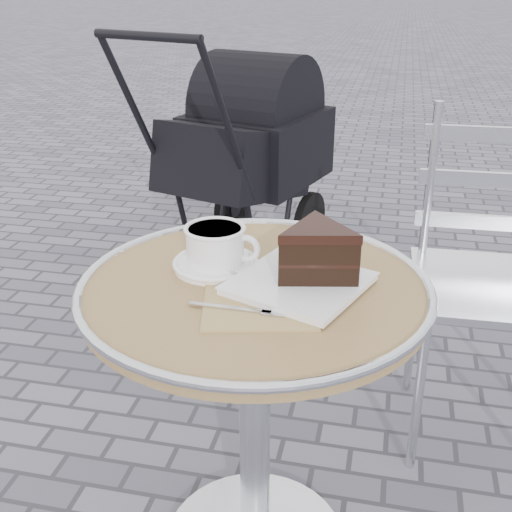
% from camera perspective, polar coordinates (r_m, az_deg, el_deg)
% --- Properties ---
extents(cafe_table, '(0.72, 0.72, 0.74)m').
position_cam_1_polar(cafe_table, '(1.38, -0.11, -8.62)').
color(cafe_table, silver).
rests_on(cafe_table, ground).
extents(cappuccino_set, '(0.19, 0.18, 0.09)m').
position_cam_1_polar(cappuccino_set, '(1.35, -3.55, 0.55)').
color(cappuccino_set, white).
rests_on(cappuccino_set, cafe_table).
extents(cake_plate_set, '(0.37, 0.36, 0.13)m').
position_cam_1_polar(cake_plate_set, '(1.27, 5.01, -0.32)').
color(cake_plate_set, tan).
rests_on(cake_plate_set, cafe_table).
extents(bistro_chair, '(0.45, 0.45, 0.98)m').
position_cam_1_polar(bistro_chair, '(1.96, 20.36, 1.37)').
color(bistro_chair, silver).
rests_on(bistro_chair, ground).
extents(baby_stroller, '(0.77, 1.16, 1.12)m').
position_cam_1_polar(baby_stroller, '(3.00, -1.06, 8.54)').
color(baby_stroller, black).
rests_on(baby_stroller, ground).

